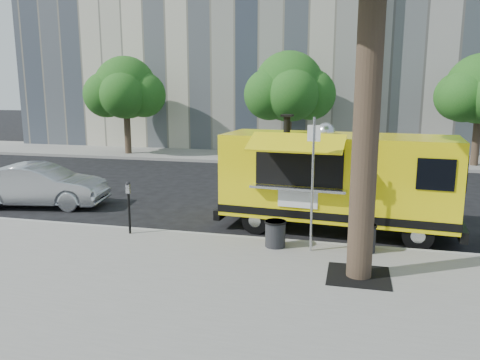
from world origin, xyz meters
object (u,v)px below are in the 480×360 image
object	(u,v)px
far_tree_b	(289,87)
sedan	(40,185)
sign_post	(313,177)
far_tree_a	(126,88)
trash_bin_left	(365,237)
parking_meter	(129,201)
trash_bin_right	(275,233)
food_truck	(335,179)

from	to	relation	value
far_tree_b	sedan	xyz separation A→B (m)	(-6.36, -11.65, -3.14)
far_tree_b	sedan	bearing A→B (deg)	-118.64
far_tree_b	sign_post	bearing A→B (deg)	-79.85
far_tree_a	sedan	world-z (taller)	far_tree_a
trash_bin_left	parking_meter	bearing A→B (deg)	-179.50
trash_bin_left	trash_bin_right	bearing A→B (deg)	-175.43
far_tree_a	trash_bin_left	bearing A→B (deg)	-46.91
parking_meter	trash_bin_right	bearing A→B (deg)	-1.68
far_tree_b	trash_bin_left	size ratio (longest dim) A/B	8.74
food_truck	sedan	bearing A→B (deg)	-178.31
far_tree_b	trash_bin_right	xyz separation A→B (m)	(1.73, -14.16, -3.36)
far_tree_b	food_truck	size ratio (longest dim) A/B	0.87
parking_meter	trash_bin_right	xyz separation A→B (m)	(3.73, -0.11, -0.51)
food_truck	sedan	world-z (taller)	food_truck
far_tree_b	sedan	distance (m)	13.64
trash_bin_left	trash_bin_right	xyz separation A→B (m)	(-1.99, -0.16, -0.01)
far_tree_a	trash_bin_left	xyz separation A→B (m)	(12.72, -13.60, -3.29)
far_tree_a	trash_bin_right	bearing A→B (deg)	-52.06
sign_post	trash_bin_right	world-z (taller)	sign_post
sedan	trash_bin_left	size ratio (longest dim) A/B	6.64
far_tree_b	trash_bin_right	bearing A→B (deg)	-83.04
far_tree_a	sedan	bearing A→B (deg)	-76.81
far_tree_b	food_truck	xyz separation A→B (m)	(2.97, -12.18, -2.40)
food_truck	trash_bin_left	size ratio (longest dim) A/B	10.10
parking_meter	food_truck	bearing A→B (deg)	20.60
far_tree_b	sedan	world-z (taller)	far_tree_b
trash_bin_left	trash_bin_right	world-z (taller)	trash_bin_left
sign_post	trash_bin_left	size ratio (longest dim) A/B	4.77
food_truck	trash_bin_left	xyz separation A→B (m)	(0.76, -1.82, -0.95)
sign_post	food_truck	distance (m)	2.15
far_tree_a	trash_bin_right	world-z (taller)	far_tree_a
sedan	trash_bin_right	xyz separation A→B (m)	(8.09, -2.51, -0.21)
sedan	parking_meter	bearing A→B (deg)	-128.91
sign_post	parking_meter	distance (m)	4.64
far_tree_a	sedan	distance (m)	11.96
parking_meter	food_truck	distance (m)	5.33
sign_post	trash_bin_left	xyz separation A→B (m)	(1.17, 0.25, -1.36)
far_tree_b	sign_post	size ratio (longest dim) A/B	1.83
parking_meter	trash_bin_left	xyz separation A→B (m)	(5.72, 0.05, -0.50)
far_tree_a	trash_bin_left	world-z (taller)	far_tree_a
food_truck	trash_bin_left	distance (m)	2.19
sign_post	far_tree_b	bearing A→B (deg)	100.15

